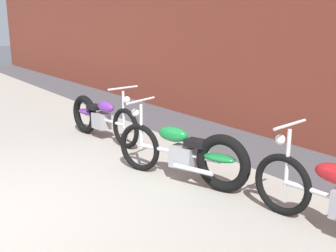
{
  "coord_description": "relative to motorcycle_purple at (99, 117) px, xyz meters",
  "views": [
    {
      "loc": [
        4.3,
        -0.62,
        1.98
      ],
      "look_at": [
        0.27,
        2.23,
        0.75
      ],
      "focal_mm": 42.58,
      "sensor_mm": 36.0,
      "label": 1
    }
  ],
  "objects": [
    {
      "name": "brick_building_wall",
      "position": [
        2.15,
        2.78,
        1.96
      ],
      "size": [
        36.0,
        0.5,
        4.71
      ],
      "primitive_type": "cube",
      "color": "brown",
      "rests_on": "ground"
    },
    {
      "name": "sidewalk_slab",
      "position": [
        2.15,
        -0.67,
        -0.4
      ],
      "size": [
        36.0,
        3.5,
        0.01
      ],
      "primitive_type": "cube",
      "color": "#9E998E",
      "rests_on": "ground"
    },
    {
      "name": "motorcycle_purple",
      "position": [
        0.0,
        0.0,
        0.0
      ],
      "size": [
        2.0,
        0.58,
        1.03
      ],
      "rotation": [
        0.0,
        0.0,
        0.12
      ],
      "color": "black",
      "rests_on": "ground"
    },
    {
      "name": "motorcycle_green",
      "position": [
        2.62,
        -0.0,
        0.0
      ],
      "size": [
        1.92,
        0.89,
        1.03
      ],
      "rotation": [
        0.0,
        0.0,
        3.49
      ],
      "color": "black",
      "rests_on": "ground"
    }
  ]
}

